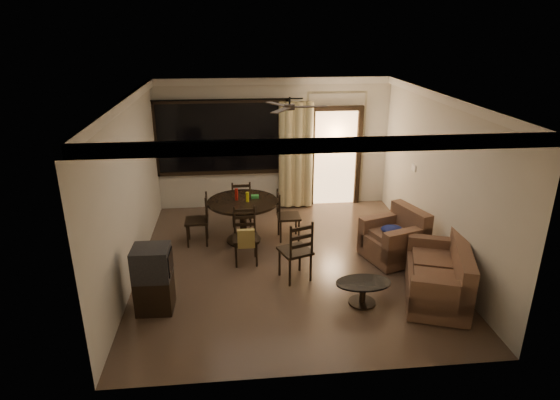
{
  "coord_description": "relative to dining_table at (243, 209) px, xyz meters",
  "views": [
    {
      "loc": [
        -0.86,
        -7.06,
        3.84
      ],
      "look_at": [
        -0.13,
        0.2,
        1.07
      ],
      "focal_mm": 30.0,
      "sensor_mm": 36.0,
      "label": 1
    }
  ],
  "objects": [
    {
      "name": "dining_table",
      "position": [
        0.0,
        0.0,
        0.0
      ],
      "size": [
        1.29,
        1.29,
        1.02
      ],
      "rotation": [
        0.0,
        0.0,
        0.02
      ],
      "color": "black",
      "rests_on": "ground"
    },
    {
      "name": "tv_cabinet",
      "position": [
        -1.31,
        -2.13,
        -0.14
      ],
      "size": [
        0.53,
        0.47,
        0.97
      ],
      "rotation": [
        0.0,
        0.0,
        -0.02
      ],
      "color": "black",
      "rests_on": "ground"
    },
    {
      "name": "coffee_table",
      "position": [
        1.66,
        -2.28,
        -0.4
      ],
      "size": [
        0.8,
        0.48,
        0.35
      ],
      "rotation": [
        0.0,
        0.0,
        -0.32
      ],
      "color": "black",
      "rests_on": "ground"
    },
    {
      "name": "dining_chair_west",
      "position": [
        -0.84,
        -0.02,
        -0.35
      ],
      "size": [
        0.43,
        0.43,
        0.95
      ],
      "rotation": [
        0.0,
        0.0,
        -1.55
      ],
      "color": "black",
      "rests_on": "ground"
    },
    {
      "name": "armchair",
      "position": [
        2.59,
        -0.97,
        -0.27
      ],
      "size": [
        1.1,
        1.1,
        0.88
      ],
      "rotation": [
        0.0,
        0.0,
        0.32
      ],
      "color": "#492522",
      "rests_on": "ground"
    },
    {
      "name": "side_chair",
      "position": [
        0.78,
        -1.48,
        -0.33
      ],
      "size": [
        0.58,
        0.58,
        1.03
      ],
      "rotation": [
        0.0,
        0.0,
        3.49
      ],
      "color": "black",
      "rests_on": "ground"
    },
    {
      "name": "room_shell",
      "position": [
        1.33,
        0.83,
        1.2
      ],
      "size": [
        5.5,
        6.7,
        5.5
      ],
      "color": "beige",
      "rests_on": "ground"
    },
    {
      "name": "dining_chair_north",
      "position": [
        -0.02,
        0.79,
        -0.35
      ],
      "size": [
        0.43,
        0.43,
        0.95
      ],
      "rotation": [
        0.0,
        0.0,
        3.16
      ],
      "color": "black",
      "rests_on": "ground"
    },
    {
      "name": "sofa",
      "position": [
        2.84,
        -2.23,
        -0.3
      ],
      "size": [
        1.29,
        1.74,
        0.83
      ],
      "rotation": [
        0.0,
        0.0,
        -0.33
      ],
      "color": "#492522",
      "rests_on": "ground"
    },
    {
      "name": "ground",
      "position": [
        0.73,
        -0.94,
        -0.63
      ],
      "size": [
        5.5,
        5.5,
        0.0
      ],
      "primitive_type": "plane",
      "color": "#7F6651",
      "rests_on": "ground"
    },
    {
      "name": "dining_chair_east",
      "position": [
        0.84,
        0.01,
        -0.35
      ],
      "size": [
        0.43,
        0.43,
        0.95
      ],
      "rotation": [
        0.0,
        0.0,
        1.59
      ],
      "color": "black",
      "rests_on": "ground"
    },
    {
      "name": "dining_chair_south",
      "position": [
        0.01,
        -0.86,
        -0.33
      ],
      "size": [
        0.43,
        0.49,
        0.95
      ],
      "rotation": [
        0.0,
        0.0,
        0.02
      ],
      "color": "black",
      "rests_on": "ground"
    }
  ]
}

